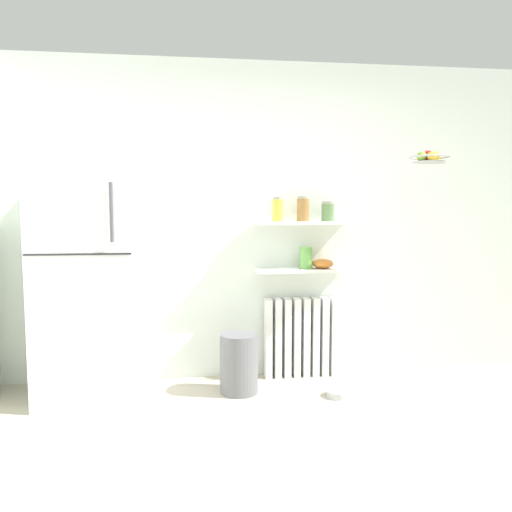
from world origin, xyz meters
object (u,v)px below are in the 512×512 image
at_px(storage_jar_0, 278,209).
at_px(vase, 306,258).
at_px(trash_bin, 239,363).
at_px(storage_jar_2, 328,212).
at_px(storage_jar_1, 303,209).
at_px(shelf_bowl, 323,264).
at_px(hanging_fruit_basket, 429,157).
at_px(radiator, 301,337).
at_px(pet_food_bowl, 339,393).
at_px(refrigerator, 89,283).

relative_size(storage_jar_0, vase, 1.10).
distance_m(vase, trash_bin, 1.01).
distance_m(storage_jar_2, vase, 0.42).
distance_m(storage_jar_1, shelf_bowl, 0.48).
height_order(vase, trash_bin, vase).
height_order(storage_jar_0, shelf_bowl, storage_jar_0).
height_order(vase, hanging_fruit_basket, hanging_fruit_basket).
bearing_deg(storage_jar_2, shelf_bowl, 180.00).
bearing_deg(storage_jar_2, storage_jar_0, 180.00).
relative_size(shelf_bowl, hanging_fruit_basket, 0.58).
relative_size(radiator, vase, 3.69).
bearing_deg(pet_food_bowl, radiator, 110.15).
bearing_deg(refrigerator, storage_jar_0, 8.49).
xyz_separation_m(pet_food_bowl, hanging_fruit_basket, (0.75, 0.18, 1.77)).
distance_m(storage_jar_0, shelf_bowl, 0.59).
distance_m(radiator, trash_bin, 0.65).
distance_m(refrigerator, storage_jar_0, 1.56).
height_order(radiator, trash_bin, radiator).
bearing_deg(storage_jar_1, pet_food_bowl, -68.67).
bearing_deg(trash_bin, hanging_fruit_basket, 0.16).
bearing_deg(storage_jar_1, storage_jar_2, -0.00).
bearing_deg(refrigerator, storage_jar_2, 6.61).
xyz_separation_m(shelf_bowl, hanging_fruit_basket, (0.76, -0.28, 0.85)).
distance_m(storage_jar_2, pet_food_bowl, 1.44).
height_order(storage_jar_0, hanging_fruit_basket, hanging_fruit_basket).
height_order(shelf_bowl, trash_bin, shelf_bowl).
distance_m(radiator, pet_food_bowl, 0.61).
bearing_deg(refrigerator, hanging_fruit_basket, -1.45).
bearing_deg(hanging_fruit_basket, storage_jar_0, 166.11).
height_order(refrigerator, pet_food_bowl, refrigerator).
bearing_deg(storage_jar_0, vase, 0.00).
bearing_deg(storage_jar_0, shelf_bowl, 0.00).
bearing_deg(storage_jar_2, trash_bin, -159.43).
bearing_deg(refrigerator, radiator, 8.45).
distance_m(storage_jar_1, vase, 0.40).
xyz_separation_m(storage_jar_1, trash_bin, (-0.55, -0.29, -1.17)).
xyz_separation_m(refrigerator, radiator, (1.66, 0.25, -0.53)).
bearing_deg(storage_jar_2, storage_jar_1, 180.00).
distance_m(refrigerator, vase, 1.71).
distance_m(vase, pet_food_bowl, 1.09).
bearing_deg(shelf_bowl, storage_jar_2, 0.00).
distance_m(storage_jar_2, hanging_fruit_basket, 0.88).
bearing_deg(storage_jar_2, vase, 180.00).
bearing_deg(storage_jar_2, hanging_fruit_basket, -21.29).
distance_m(refrigerator, storage_jar_2, 1.95).
bearing_deg(storage_jar_0, hanging_fruit_basket, -13.89).
distance_m(storage_jar_2, trash_bin, 1.41).
distance_m(vase, shelf_bowl, 0.15).
distance_m(shelf_bowl, pet_food_bowl, 1.04).
height_order(storage_jar_1, shelf_bowl, storage_jar_1).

